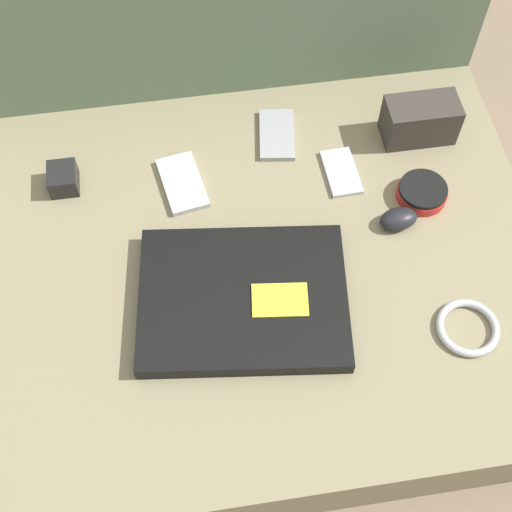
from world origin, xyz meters
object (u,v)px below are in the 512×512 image
object	(u,v)px
laptop	(243,299)
charger_brick	(63,179)
phone_black	(341,172)
camera_pouch	(420,120)
computer_mouse	(399,219)
phone_silver	(182,183)
speaker_puck	(422,192)
phone_small	(277,135)

from	to	relation	value
laptop	charger_brick	size ratio (longest dim) A/B	6.15
phone_black	camera_pouch	world-z (taller)	camera_pouch
computer_mouse	camera_pouch	xyz separation A→B (m)	(0.09, 0.19, 0.03)
phone_silver	charger_brick	bearing A→B (deg)	161.91
laptop	camera_pouch	bearing A→B (deg)	46.13
laptop	charger_brick	bearing A→B (deg)	142.02
speaker_puck	phone_small	distance (m)	0.29
laptop	speaker_puck	xyz separation A→B (m)	(0.35, 0.16, -0.00)
speaker_puck	charger_brick	xyz separation A→B (m)	(-0.63, 0.12, 0.01)
speaker_puck	camera_pouch	world-z (taller)	camera_pouch
phone_black	phone_small	size ratio (longest dim) A/B	0.84
computer_mouse	phone_silver	size ratio (longest dim) A/B	0.54
speaker_puck	charger_brick	bearing A→B (deg)	169.16
laptop	computer_mouse	world-z (taller)	same
phone_silver	camera_pouch	size ratio (longest dim) A/B	1.02
laptop	phone_silver	distance (m)	0.27
computer_mouse	phone_small	size ratio (longest dim) A/B	0.57
computer_mouse	speaker_puck	bearing A→B (deg)	34.19
laptop	camera_pouch	distance (m)	0.49
speaker_puck	camera_pouch	size ratio (longest dim) A/B	0.67
phone_silver	charger_brick	size ratio (longest dim) A/B	2.29
phone_black	charger_brick	xyz separation A→B (m)	(-0.50, 0.05, 0.02)
computer_mouse	laptop	bearing A→B (deg)	-166.03
camera_pouch	charger_brick	xyz separation A→B (m)	(-0.66, -0.02, -0.02)
phone_small	computer_mouse	bearing A→B (deg)	-44.27
phone_black	phone_small	world-z (taller)	phone_small
phone_black	camera_pouch	distance (m)	0.18
camera_pouch	charger_brick	world-z (taller)	camera_pouch
camera_pouch	charger_brick	size ratio (longest dim) A/B	2.25
laptop	speaker_puck	distance (m)	0.38
computer_mouse	speaker_puck	xyz separation A→B (m)	(0.06, 0.05, -0.00)
laptop	phone_black	world-z (taller)	laptop
computer_mouse	camera_pouch	distance (m)	0.21
charger_brick	laptop	bearing A→B (deg)	-44.91
laptop	computer_mouse	bearing A→B (deg)	28.37
computer_mouse	phone_small	world-z (taller)	computer_mouse
phone_small	camera_pouch	size ratio (longest dim) A/B	0.95
computer_mouse	charger_brick	distance (m)	0.60
phone_small	charger_brick	bearing A→B (deg)	-163.95
speaker_puck	phone_small	bearing A→B (deg)	142.77
computer_mouse	phone_black	distance (m)	0.14
charger_brick	phone_silver	bearing A→B (deg)	-8.24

